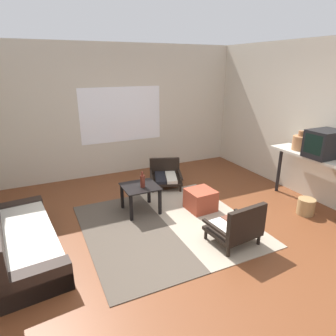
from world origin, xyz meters
The scene contains 14 objects.
ground_plane centered at (0.00, 0.00, 0.00)m, with size 7.80×7.80×0.00m, color brown.
far_wall_with_window centered at (0.00, 3.06, 1.35)m, with size 5.60×0.13×2.70m.
side_wall_right centered at (2.66, 0.30, 1.35)m, with size 0.12×6.60×2.70m, color beige.
area_rug centered at (-0.13, 0.45, 0.01)m, with size 2.39×2.39×0.01m.
couch centered at (-2.10, 0.60, 0.21)m, with size 0.92×2.03×0.69m.
coffee_table centered at (-0.33, 1.04, 0.36)m, with size 0.56×0.55×0.45m.
armchair_by_window centered at (0.50, 1.88, 0.22)m, with size 0.79×0.81×0.50m.
armchair_striped_foreground centered at (0.48, -0.40, 0.28)m, with size 0.66×0.60×0.62m.
ottoman_orange centered at (0.58, 0.68, 0.18)m, with size 0.43×0.43×0.35m, color #993D28.
console_shelf centered at (2.31, 0.07, 0.80)m, with size 0.45×1.42×0.90m.
crt_television centered at (2.30, -0.10, 1.12)m, with size 0.52×0.40×0.43m.
clay_vase centered at (2.31, 0.36, 1.03)m, with size 0.23×0.23×0.33m.
glass_bottle centered at (-0.31, 0.98, 0.56)m, with size 0.07×0.07×0.26m.
wicker_basket centered at (2.04, -0.17, 0.13)m, with size 0.27×0.27×0.26m, color #9E7A4C.
Camera 1 is at (-1.77, -3.04, 2.28)m, focal length 31.37 mm.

